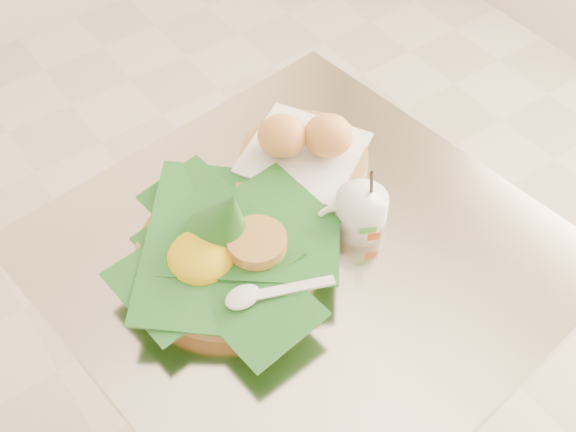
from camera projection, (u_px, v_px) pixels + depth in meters
cafe_table at (302, 329)px, 1.26m from camera, size 0.77×0.77×0.75m
rice_basket at (225, 248)px, 1.04m from camera, size 0.33×0.33×0.16m
bread_basket at (304, 154)px, 1.17m from camera, size 0.24×0.24×0.11m
coffee_mug at (359, 212)px, 1.10m from camera, size 0.11×0.09×0.14m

